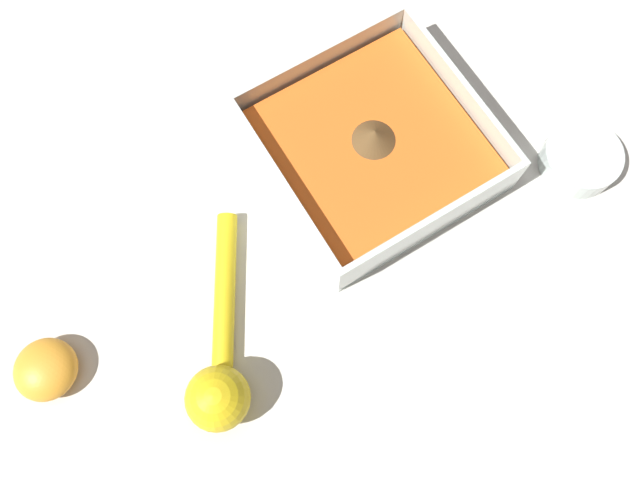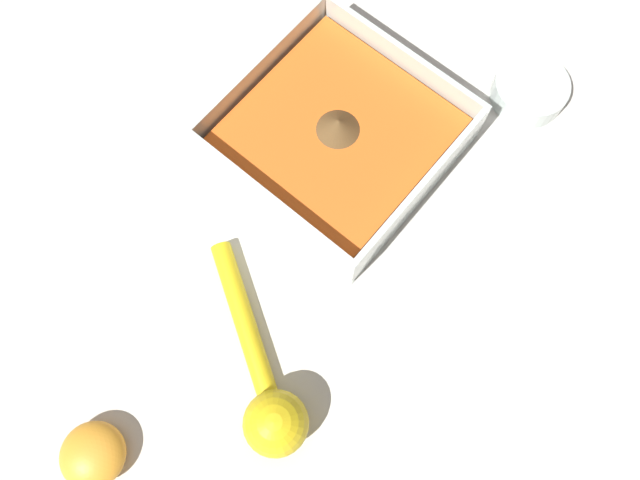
% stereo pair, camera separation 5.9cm
% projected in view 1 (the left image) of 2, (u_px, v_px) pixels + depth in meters
% --- Properties ---
extents(ground_plane, '(4.00, 4.00, 0.00)m').
position_uv_depth(ground_plane, '(387.00, 162.00, 0.65)').
color(ground_plane, beige).
extents(square_dish, '(0.21, 0.21, 0.06)m').
position_uv_depth(square_dish, '(372.00, 148.00, 0.64)').
color(square_dish, silver).
rests_on(square_dish, ground_plane).
extents(spice_bowl, '(0.08, 0.08, 0.03)m').
position_uv_depth(spice_bowl, '(580.00, 159.00, 0.64)').
color(spice_bowl, silver).
rests_on(spice_bowl, ground_plane).
extents(lemon_squeezer, '(0.13, 0.19, 0.06)m').
position_uv_depth(lemon_squeezer, '(220.00, 372.00, 0.56)').
color(lemon_squeezer, yellow).
rests_on(lemon_squeezer, ground_plane).
extents(lemon_half, '(0.06, 0.06, 0.03)m').
position_uv_depth(lemon_half, '(46.00, 369.00, 0.57)').
color(lemon_half, orange).
rests_on(lemon_half, ground_plane).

